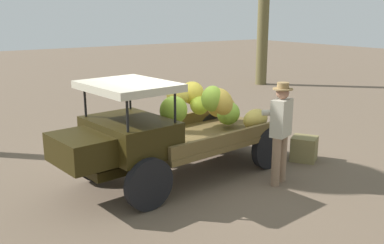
% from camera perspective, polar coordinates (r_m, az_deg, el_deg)
% --- Properties ---
extents(ground_plane, '(60.00, 60.00, 0.00)m').
position_cam_1_polar(ground_plane, '(8.24, -2.23, -6.68)').
color(ground_plane, brown).
extents(truck, '(4.57, 2.11, 1.85)m').
position_cam_1_polar(truck, '(7.74, -2.73, -0.92)').
color(truck, black).
rests_on(truck, ground).
extents(farmer, '(0.55, 0.51, 1.80)m').
position_cam_1_polar(farmer, '(7.59, 11.55, -0.66)').
color(farmer, '#896D54').
rests_on(farmer, ground).
extents(wooden_crate, '(0.65, 0.66, 0.49)m').
position_cam_1_polar(wooden_crate, '(9.13, 14.50, -3.40)').
color(wooden_crate, olive).
rests_on(wooden_crate, ground).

